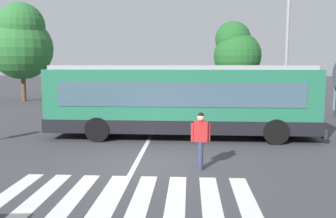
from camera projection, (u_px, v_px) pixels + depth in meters
name	position (u px, v px, depth m)	size (l,w,h in m)	color
ground_plane	(150.00, 165.00, 11.24)	(160.00, 160.00, 0.00)	#3D3D42
city_transit_bus	(181.00, 100.00, 15.29)	(11.27, 2.72, 3.06)	black
pedestrian_crossing_street	(201.00, 137.00, 10.65)	(0.58, 0.29, 1.72)	#333856
parked_car_silver	(125.00, 97.00, 25.69)	(2.26, 4.66, 1.35)	black
parked_car_red	(164.00, 97.00, 25.83)	(2.04, 4.58, 1.35)	black
parked_car_champagne	(199.00, 97.00, 25.52)	(1.91, 4.52, 1.35)	black
parked_car_white	(238.00, 97.00, 25.41)	(2.06, 4.59, 1.35)	black
twin_arm_street_lamp	(288.00, 30.00, 20.92)	(4.02, 0.32, 8.17)	#939399
background_tree_left	(22.00, 42.00, 29.54)	(5.07, 5.07, 8.04)	brown
background_tree_right	(236.00, 51.00, 29.06)	(3.81, 3.81, 6.51)	brown
crosswalk_painted_stripes	(124.00, 198.00, 8.42)	(6.12, 3.36, 0.01)	silver
lane_center_line	(144.00, 149.00, 13.24)	(0.16, 24.00, 0.01)	silver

